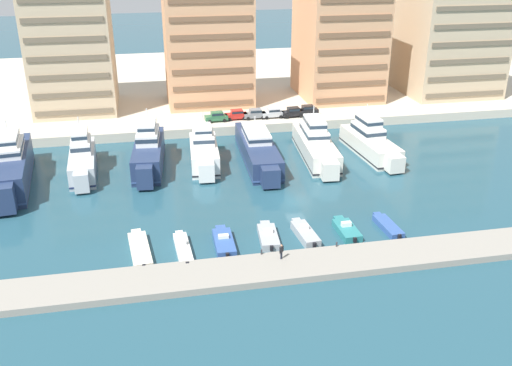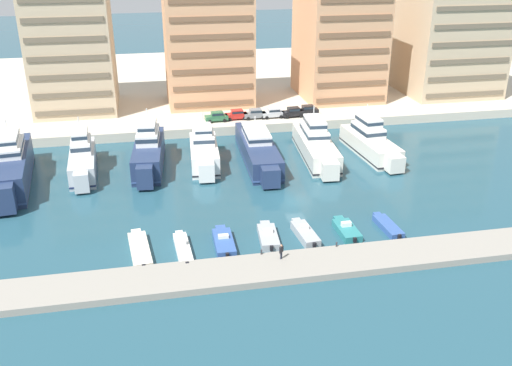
% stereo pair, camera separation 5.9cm
% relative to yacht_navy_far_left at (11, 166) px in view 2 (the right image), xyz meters
% --- Properties ---
extents(ground_plane, '(400.00, 400.00, 0.00)m').
position_rel_yacht_navy_far_left_xyz_m(ground_plane, '(38.42, -13.66, -2.64)').
color(ground_plane, '#234C5B').
extents(quay_promenade, '(180.00, 70.00, 1.63)m').
position_rel_yacht_navy_far_left_xyz_m(quay_promenade, '(38.42, 49.72, -1.82)').
color(quay_promenade, beige).
rests_on(quay_promenade, ground).
extents(pier_dock, '(120.00, 5.55, 0.77)m').
position_rel_yacht_navy_far_left_xyz_m(pier_dock, '(38.42, -30.01, -2.25)').
color(pier_dock, gray).
rests_on(pier_dock, ground).
extents(yacht_navy_far_left, '(6.66, 22.45, 8.71)m').
position_rel_yacht_navy_far_left_xyz_m(yacht_navy_far_left, '(0.00, 0.00, 0.00)').
color(yacht_navy_far_left, navy).
rests_on(yacht_navy_far_left, ground).
extents(yacht_silver_left, '(4.39, 16.69, 8.11)m').
position_rel_yacht_navy_far_left_xyz_m(yacht_silver_left, '(9.62, 2.32, -0.38)').
color(yacht_silver_left, silver).
rests_on(yacht_silver_left, ground).
extents(yacht_navy_mid_left, '(5.52, 18.93, 8.56)m').
position_rel_yacht_navy_far_left_xyz_m(yacht_navy_mid_left, '(19.37, 2.79, -0.14)').
color(yacht_navy_mid_left, navy).
rests_on(yacht_navy_mid_left, ground).
extents(yacht_white_center_left, '(4.97, 15.36, 7.70)m').
position_rel_yacht_navy_far_left_xyz_m(yacht_white_center_left, '(27.79, 1.92, -0.48)').
color(yacht_white_center_left, white).
rests_on(yacht_white_center_left, ground).
extents(yacht_navy_center, '(5.34, 22.74, 6.40)m').
position_rel_yacht_navy_far_left_xyz_m(yacht_navy_center, '(36.27, 1.86, -0.75)').
color(yacht_navy_center, navy).
rests_on(yacht_navy_center, ground).
extents(yacht_ivory_center_right, '(5.82, 20.34, 7.81)m').
position_rel_yacht_navy_far_left_xyz_m(yacht_ivory_center_right, '(45.63, 1.63, -0.49)').
color(yacht_ivory_center_right, silver).
rests_on(yacht_ivory_center_right, ground).
extents(yacht_ivory_mid_right, '(5.50, 17.81, 7.79)m').
position_rel_yacht_navy_far_left_xyz_m(yacht_ivory_mid_right, '(54.69, 1.20, -0.53)').
color(yacht_ivory_mid_right, silver).
rests_on(yacht_ivory_mid_right, ground).
extents(motorboat_cream_far_left, '(2.77, 8.72, 0.82)m').
position_rel_yacht_navy_far_left_xyz_m(motorboat_cream_far_left, '(17.62, -23.10, -2.27)').
color(motorboat_cream_far_left, beige).
rests_on(motorboat_cream_far_left, ground).
extents(motorboat_white_left, '(1.88, 7.70, 1.34)m').
position_rel_yacht_navy_far_left_xyz_m(motorboat_white_left, '(22.42, -23.97, -2.23)').
color(motorboat_white_left, white).
rests_on(motorboat_white_left, ground).
extents(motorboat_blue_mid_left, '(2.27, 6.97, 1.27)m').
position_rel_yacht_navy_far_left_xyz_m(motorboat_blue_mid_left, '(27.14, -23.42, -2.19)').
color(motorboat_blue_mid_left, '#33569E').
rests_on(motorboat_blue_mid_left, ground).
extents(motorboat_grey_center_left, '(2.54, 6.53, 1.28)m').
position_rel_yacht_navy_far_left_xyz_m(motorboat_grey_center_left, '(32.45, -23.10, -2.18)').
color(motorboat_grey_center_left, '#9EA3A8').
rests_on(motorboat_grey_center_left, ground).
extents(motorboat_grey_center, '(2.29, 6.64, 1.49)m').
position_rel_yacht_navy_far_left_xyz_m(motorboat_grey_center, '(36.84, -23.38, -2.12)').
color(motorboat_grey_center, '#9EA3A8').
rests_on(motorboat_grey_center, ground).
extents(motorboat_teal_center_right, '(2.21, 6.06, 1.39)m').
position_rel_yacht_navy_far_left_xyz_m(motorboat_teal_center_right, '(42.02, -23.34, -2.19)').
color(motorboat_teal_center_right, teal).
rests_on(motorboat_teal_center_right, ground).
extents(motorboat_blue_mid_right, '(2.00, 6.47, 0.83)m').
position_rel_yacht_navy_far_left_xyz_m(motorboat_blue_mid_right, '(47.30, -23.34, -2.26)').
color(motorboat_blue_mid_right, '#33569E').
rests_on(motorboat_blue_mid_right, ground).
extents(car_green_far_left, '(4.19, 2.10, 1.80)m').
position_rel_yacht_navy_far_left_xyz_m(car_green_far_left, '(31.91, 18.14, -0.03)').
color(car_green_far_left, '#2D6642').
rests_on(car_green_far_left, quay_promenade).
extents(car_red_left, '(4.16, 2.05, 1.80)m').
position_rel_yacht_navy_far_left_xyz_m(car_red_left, '(35.63, 18.69, -0.03)').
color(car_red_left, red).
rests_on(car_red_left, quay_promenade).
extents(car_grey_mid_left, '(4.12, 1.96, 1.80)m').
position_rel_yacht_navy_far_left_xyz_m(car_grey_mid_left, '(39.05, 18.49, -0.03)').
color(car_grey_mid_left, slate).
rests_on(car_grey_mid_left, quay_promenade).
extents(car_silver_center_left, '(4.16, 2.04, 1.80)m').
position_rel_yacht_navy_far_left_xyz_m(car_silver_center_left, '(42.44, 18.39, -0.03)').
color(car_silver_center_left, '#B7BCC1').
rests_on(car_silver_center_left, quay_promenade).
extents(car_black_center, '(4.22, 2.17, 1.80)m').
position_rel_yacht_navy_far_left_xyz_m(car_black_center, '(46.16, 18.15, -0.03)').
color(car_black_center, black).
rests_on(car_black_center, quay_promenade).
extents(car_black_center_right, '(4.16, 2.05, 1.80)m').
position_rel_yacht_navy_far_left_xyz_m(car_black_center_right, '(49.15, 18.89, -0.03)').
color(car_black_center_right, black).
rests_on(car_black_center_right, quay_promenade).
extents(apartment_block_far_left, '(15.13, 17.20, 25.11)m').
position_rel_yacht_navy_far_left_xyz_m(apartment_block_far_left, '(6.77, 32.04, 10.60)').
color(apartment_block_far_left, '#C6AD89').
rests_on(apartment_block_far_left, quay_promenade).
extents(apartment_block_left, '(16.74, 13.13, 27.46)m').
position_rel_yacht_navy_far_left_xyz_m(apartment_block_left, '(32.24, 30.94, 11.79)').
color(apartment_block_left, tan).
rests_on(apartment_block_left, quay_promenade).
extents(apartment_block_mid_left, '(15.48, 17.99, 24.07)m').
position_rel_yacht_navy_far_left_xyz_m(apartment_block_mid_left, '(58.89, 31.27, 10.08)').
color(apartment_block_mid_left, tan).
rests_on(apartment_block_mid_left, quay_promenade).
extents(apartment_block_center_left, '(18.75, 18.13, 25.73)m').
position_rel_yacht_navy_far_left_xyz_m(apartment_block_center_left, '(82.52, 29.97, 10.90)').
color(apartment_block_center_left, '#C6AD89').
rests_on(apartment_block_center_left, quay_promenade).
extents(pedestrian_near_edge, '(0.53, 0.50, 1.76)m').
position_rel_yacht_navy_far_left_xyz_m(pedestrian_near_edge, '(32.65, -28.83, -0.82)').
color(pedestrian_near_edge, '#282D3D').
rests_on(pedestrian_near_edge, pier_dock).
extents(bollard_west, '(0.20, 0.20, 0.61)m').
position_rel_yacht_navy_far_left_xyz_m(bollard_west, '(30.74, -27.49, -1.54)').
color(bollard_west, '#2D2D33').
rests_on(bollard_west, pier_dock).
extents(bollard_west_mid, '(0.20, 0.20, 0.61)m').
position_rel_yacht_navy_far_left_xyz_m(bollard_west_mid, '(39.37, -27.49, -1.54)').
color(bollard_west_mid, '#2D2D33').
rests_on(bollard_west_mid, pier_dock).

